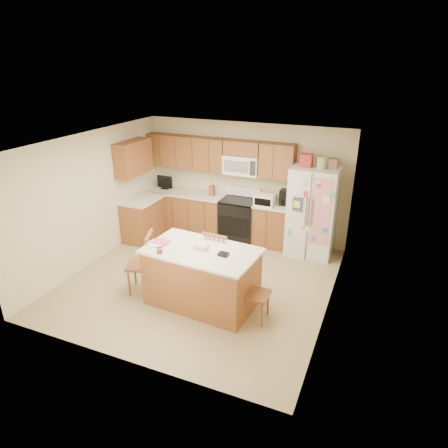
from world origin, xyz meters
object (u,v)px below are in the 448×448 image
at_px(stove, 239,219).
at_px(island, 202,276).
at_px(refrigerator, 312,211).
at_px(windsor_chair_right, 255,294).
at_px(windsor_chair_back, 219,261).
at_px(windsor_chair_left, 142,264).

relative_size(stove, island, 0.61).
bearing_deg(refrigerator, windsor_chair_right, -96.85).
bearing_deg(windsor_chair_back, island, -96.15).
bearing_deg(island, windsor_chair_right, -4.78).
relative_size(island, windsor_chair_right, 1.96).
relative_size(windsor_chair_left, windsor_chair_back, 1.01).
bearing_deg(windsor_chair_back, refrigerator, 58.72).
relative_size(island, windsor_chair_left, 1.71).
height_order(island, windsor_chair_back, windsor_chair_back).
bearing_deg(stove, windsor_chair_back, -78.85).
height_order(stove, refrigerator, refrigerator).
distance_m(windsor_chair_left, windsor_chair_right, 2.02).
relative_size(windsor_chair_back, windsor_chair_right, 1.14).
xyz_separation_m(windsor_chair_back, windsor_chair_right, (0.87, -0.64, -0.06)).
xyz_separation_m(stove, windsor_chair_left, (-0.76, -2.61, 0.03)).
relative_size(stove, windsor_chair_back, 1.06).
distance_m(stove, island, 2.58).
bearing_deg(stove, island, -82.56).
distance_m(stove, windsor_chair_left, 2.72).
bearing_deg(windsor_chair_left, stove, 73.79).
xyz_separation_m(island, windsor_chair_back, (0.06, 0.56, 0.02)).
bearing_deg(refrigerator, windsor_chair_left, -132.43).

